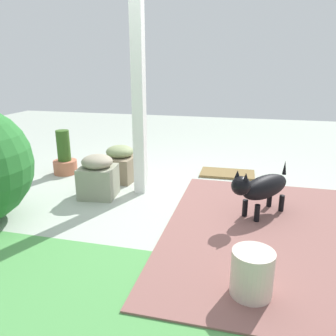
{
  "coord_description": "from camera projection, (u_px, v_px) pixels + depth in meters",
  "views": [
    {
      "loc": [
        -0.81,
        3.15,
        1.37
      ],
      "look_at": [
        -0.04,
        0.05,
        0.38
      ],
      "focal_mm": 35.54,
      "sensor_mm": 36.0,
      "label": 1
    }
  ],
  "objects": [
    {
      "name": "ground_plane",
      "position": [
        166.0,
        201.0,
        3.51
      ],
      "size": [
        12.0,
        12.0,
        0.0
      ],
      "primitive_type": "plane",
      "color": "#A7B1A4"
    },
    {
      "name": "brick_path",
      "position": [
        272.0,
        233.0,
        2.82
      ],
      "size": [
        1.8,
        2.4,
        0.02
      ],
      "primitive_type": "cube",
      "color": "#855650",
      "rests_on": "ground"
    },
    {
      "name": "porch_pillar",
      "position": [
        138.0,
        80.0,
        3.41
      ],
      "size": [
        0.12,
        0.12,
        2.45
      ],
      "primitive_type": "cube",
      "color": "white",
      "rests_on": "ground"
    },
    {
      "name": "stone_planter_nearest",
      "position": [
        120.0,
        164.0,
        4.1
      ],
      "size": [
        0.42,
        0.44,
        0.44
      ],
      "color": "gray",
      "rests_on": "ground"
    },
    {
      "name": "stone_planter_near",
      "position": [
        98.0,
        176.0,
        3.57
      ],
      "size": [
        0.41,
        0.39,
        0.47
      ],
      "color": "gray",
      "rests_on": "ground"
    },
    {
      "name": "terracotta_pot_tall",
      "position": [
        65.0,
        158.0,
        4.34
      ],
      "size": [
        0.3,
        0.3,
        0.57
      ],
      "color": "#B8694E",
      "rests_on": "ground"
    },
    {
      "name": "dog",
      "position": [
        262.0,
        187.0,
        3.06
      ],
      "size": [
        0.57,
        0.65,
        0.5
      ],
      "color": "black",
      "rests_on": "ground"
    },
    {
      "name": "ceramic_urn",
      "position": [
        252.0,
        274.0,
        2.02
      ],
      "size": [
        0.26,
        0.26,
        0.31
      ],
      "primitive_type": "cylinder",
      "color": "beige",
      "rests_on": "ground"
    },
    {
      "name": "doormat",
      "position": [
        227.0,
        174.0,
        4.34
      ],
      "size": [
        0.7,
        0.4,
        0.03
      ],
      "primitive_type": "cube",
      "rotation": [
        0.0,
        0.0,
        0.02
      ],
      "color": "olive",
      "rests_on": "ground"
    }
  ]
}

